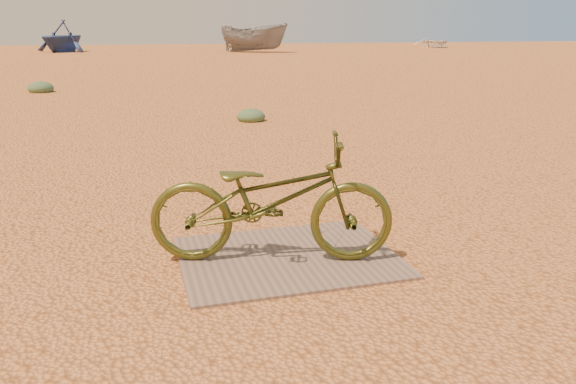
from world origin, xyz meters
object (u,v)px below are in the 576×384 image
object	(u,v)px
bicycle	(271,200)
boat_mid_right	(254,38)
plywood_board	(288,257)
boat_far_right	(434,42)
boat_far_left	(62,36)

from	to	relation	value
bicycle	boat_mid_right	xyz separation A→B (m)	(8.18, 37.09, 0.52)
plywood_board	boat_mid_right	xyz separation A→B (m)	(8.04, 37.06, 1.00)
plywood_board	boat_far_right	xyz separation A→B (m)	(26.09, 42.97, 0.45)
plywood_board	bicycle	world-z (taller)	bicycle
plywood_board	bicycle	distance (m)	0.50
plywood_board	bicycle	bearing A→B (deg)	-167.70
bicycle	boat_far_left	distance (m)	41.59
plywood_board	boat_far_left	xyz separation A→B (m)	(-5.27, 41.23, 1.13)
boat_mid_right	boat_far_right	bearing A→B (deg)	-34.44
plywood_board	boat_mid_right	size ratio (longest dim) A/B	0.31
plywood_board	boat_far_left	size ratio (longest dim) A/B	0.38
boat_far_left	boat_far_right	bearing A→B (deg)	35.38
bicycle	boat_far_right	world-z (taller)	bicycle
plywood_board	bicycle	xyz separation A→B (m)	(-0.14, -0.03, 0.48)
boat_far_left	boat_far_right	world-z (taller)	boat_far_left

